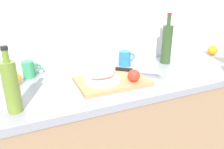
{
  "coord_description": "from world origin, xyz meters",
  "views": [
    {
      "loc": [
        -0.56,
        -1.08,
        1.38
      ],
      "look_at": [
        -0.11,
        -0.05,
        0.95
      ],
      "focal_mm": 33.5,
      "sensor_mm": 36.0,
      "label": 1
    }
  ],
  "objects_px": {
    "fish_fillet": "(103,76)",
    "wine_bottle": "(167,44)",
    "cutting_board": "(112,81)",
    "olive_oil_bottle": "(11,86)",
    "coffee_mug_0": "(29,69)",
    "coffee_mug_2": "(125,58)",
    "chef_knife": "(132,70)",
    "white_plate": "(103,80)"
  },
  "relations": [
    {
      "from": "fish_fillet",
      "to": "wine_bottle",
      "type": "relative_size",
      "value": 0.43
    },
    {
      "from": "wine_bottle",
      "to": "cutting_board",
      "type": "bearing_deg",
      "value": -160.44
    },
    {
      "from": "olive_oil_bottle",
      "to": "coffee_mug_0",
      "type": "height_order",
      "value": "olive_oil_bottle"
    },
    {
      "from": "olive_oil_bottle",
      "to": "coffee_mug_2",
      "type": "relative_size",
      "value": 2.35
    },
    {
      "from": "chef_knife",
      "to": "olive_oil_bottle",
      "type": "relative_size",
      "value": 0.82
    },
    {
      "from": "olive_oil_bottle",
      "to": "cutting_board",
      "type": "bearing_deg",
      "value": 13.35
    },
    {
      "from": "chef_knife",
      "to": "coffee_mug_0",
      "type": "xyz_separation_m",
      "value": [
        -0.6,
        0.22,
        0.02
      ]
    },
    {
      "from": "white_plate",
      "to": "coffee_mug_0",
      "type": "relative_size",
      "value": 1.83
    },
    {
      "from": "cutting_board",
      "to": "olive_oil_bottle",
      "type": "bearing_deg",
      "value": -166.65
    },
    {
      "from": "fish_fillet",
      "to": "coffee_mug_2",
      "type": "bearing_deg",
      "value": 43.0
    },
    {
      "from": "white_plate",
      "to": "wine_bottle",
      "type": "bearing_deg",
      "value": 17.72
    },
    {
      "from": "coffee_mug_0",
      "to": "coffee_mug_2",
      "type": "distance_m",
      "value": 0.65
    },
    {
      "from": "white_plate",
      "to": "coffee_mug_2",
      "type": "bearing_deg",
      "value": 43.0
    },
    {
      "from": "coffee_mug_0",
      "to": "coffee_mug_2",
      "type": "xyz_separation_m",
      "value": [
        0.65,
        -0.03,
        0.0
      ]
    },
    {
      "from": "white_plate",
      "to": "chef_knife",
      "type": "distance_m",
      "value": 0.24
    },
    {
      "from": "chef_knife",
      "to": "coffee_mug_0",
      "type": "distance_m",
      "value": 0.64
    },
    {
      "from": "chef_knife",
      "to": "olive_oil_bottle",
      "type": "height_order",
      "value": "olive_oil_bottle"
    },
    {
      "from": "fish_fillet",
      "to": "olive_oil_bottle",
      "type": "bearing_deg",
      "value": -165.05
    },
    {
      "from": "white_plate",
      "to": "chef_knife",
      "type": "height_order",
      "value": "chef_knife"
    },
    {
      "from": "cutting_board",
      "to": "white_plate",
      "type": "distance_m",
      "value": 0.06
    },
    {
      "from": "chef_knife",
      "to": "wine_bottle",
      "type": "height_order",
      "value": "wine_bottle"
    },
    {
      "from": "fish_fillet",
      "to": "cutting_board",
      "type": "bearing_deg",
      "value": 0.28
    },
    {
      "from": "cutting_board",
      "to": "coffee_mug_2",
      "type": "distance_m",
      "value": 0.34
    },
    {
      "from": "wine_bottle",
      "to": "coffee_mug_0",
      "type": "xyz_separation_m",
      "value": [
        -0.95,
        0.1,
        -0.1
      ]
    },
    {
      "from": "cutting_board",
      "to": "fish_fillet",
      "type": "bearing_deg",
      "value": -179.72
    },
    {
      "from": "cutting_board",
      "to": "olive_oil_bottle",
      "type": "xyz_separation_m",
      "value": [
        -0.52,
        -0.12,
        0.11
      ]
    },
    {
      "from": "cutting_board",
      "to": "white_plate",
      "type": "xyz_separation_m",
      "value": [
        -0.06,
        -0.0,
        0.02
      ]
    },
    {
      "from": "cutting_board",
      "to": "fish_fillet",
      "type": "height_order",
      "value": "fish_fillet"
    },
    {
      "from": "coffee_mug_2",
      "to": "olive_oil_bottle",
      "type": "bearing_deg",
      "value": -152.74
    },
    {
      "from": "chef_knife",
      "to": "wine_bottle",
      "type": "xyz_separation_m",
      "value": [
        0.35,
        0.12,
        0.12
      ]
    },
    {
      "from": "fish_fillet",
      "to": "olive_oil_bottle",
      "type": "xyz_separation_m",
      "value": [
        -0.46,
        -0.12,
        0.07
      ]
    },
    {
      "from": "fish_fillet",
      "to": "coffee_mug_0",
      "type": "xyz_separation_m",
      "value": [
        -0.38,
        0.29,
        -0.0
      ]
    },
    {
      "from": "olive_oil_bottle",
      "to": "coffee_mug_2",
      "type": "distance_m",
      "value": 0.83
    },
    {
      "from": "cutting_board",
      "to": "coffee_mug_0",
      "type": "relative_size",
      "value": 3.59
    },
    {
      "from": "fish_fillet",
      "to": "olive_oil_bottle",
      "type": "height_order",
      "value": "olive_oil_bottle"
    },
    {
      "from": "chef_knife",
      "to": "white_plate",
      "type": "bearing_deg",
      "value": -123.37
    },
    {
      "from": "chef_knife",
      "to": "wine_bottle",
      "type": "relative_size",
      "value": 0.66
    },
    {
      "from": "olive_oil_bottle",
      "to": "fish_fillet",
      "type": "bearing_deg",
      "value": 14.95
    },
    {
      "from": "white_plate",
      "to": "coffee_mug_2",
      "type": "relative_size",
      "value": 1.65
    },
    {
      "from": "chef_knife",
      "to": "coffee_mug_0",
      "type": "bearing_deg",
      "value": -159.96
    },
    {
      "from": "white_plate",
      "to": "fish_fillet",
      "type": "xyz_separation_m",
      "value": [
        0.0,
        0.0,
        0.03
      ]
    },
    {
      "from": "wine_bottle",
      "to": "coffee_mug_0",
      "type": "distance_m",
      "value": 0.96
    }
  ]
}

